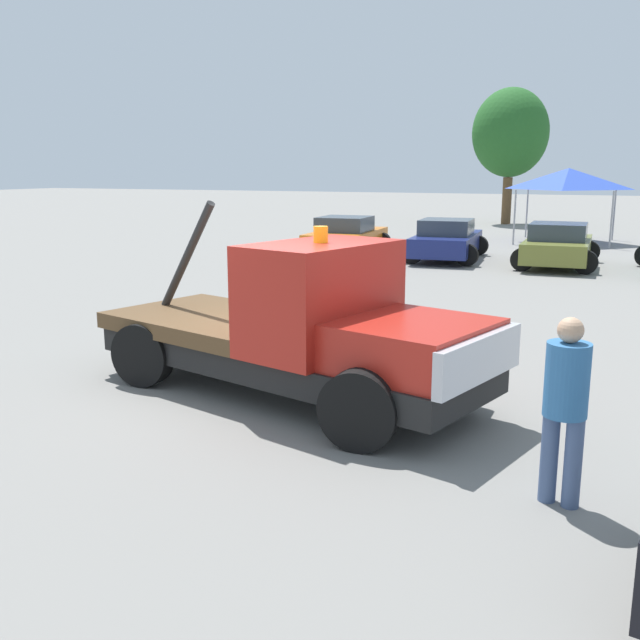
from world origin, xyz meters
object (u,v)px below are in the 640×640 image
Objects in this scene: tow_truck at (304,332)px; parked_car_olive at (558,245)px; traffic_cone at (369,312)px; tree_left at (510,133)px; parked_car_orange at (346,236)px; person_near_truck at (566,398)px; parked_car_navy at (447,240)px; canopy_tent_blue at (568,179)px.

parked_car_olive is (1.73, 14.80, -0.25)m from tow_truck.
parked_car_olive is at bearing 76.38° from traffic_cone.
tow_truck is 32.12m from tree_left.
tree_left is (-2.55, 31.78, 3.90)m from tow_truck.
parked_car_orange is 1.03× the size of parked_car_olive.
tree_left is (-5.87, 33.58, 3.81)m from person_near_truck.
person_near_truck reaches higher than parked_car_olive.
canopy_tent_blue is (3.07, 7.51, 1.91)m from parked_car_navy.
parked_car_olive is 18.00m from tree_left.
canopy_tent_blue is at bearing -44.76° from parked_car_orange.
parked_car_navy is (-5.12, 16.91, -0.34)m from person_near_truck.
canopy_tent_blue is (1.28, 22.62, 1.66)m from tow_truck.
parked_car_orange is at bearing -130.88° from canopy_tent_blue.
traffic_cone is (-4.08, 6.37, -0.73)m from person_near_truck.
parked_car_orange is 7.04m from parked_car_olive.
canopy_tent_blue reaches higher than parked_car_navy.
tow_truck is at bearing -164.40° from parked_car_orange.
canopy_tent_blue is (-0.45, 7.82, 1.91)m from parked_car_olive.
tow_truck reaches higher than person_near_truck.
tree_left is (-3.82, 9.16, 2.24)m from canopy_tent_blue.
traffic_cone is at bearing -160.29° from parked_car_orange.
tree_left is at bearing 112.66° from canopy_tent_blue.
parked_car_olive is 10.53m from traffic_cone.
parked_car_olive is at bearing -86.73° from canopy_tent_blue.
parked_car_olive is 7.80× the size of traffic_cone.
parked_car_orange and parked_car_navy have the same top height.
person_near_truck is at bearing -175.87° from parked_car_olive.
parked_car_navy is at bearing -151.56° from person_near_truck.
person_near_truck is 0.40× the size of parked_car_olive.
parked_car_orange is at bearing 124.92° from tow_truck.
parked_car_navy is at bearing 112.21° from tow_truck.
canopy_tent_blue reaches higher than parked_car_olive.
canopy_tent_blue reaches higher than traffic_cone.
tow_truck is 1.32× the size of parked_car_navy.
person_near_truck is at bearing -167.89° from parked_car_navy.
tree_left reaches higher than parked_car_olive.
traffic_cone is at bearing -96.42° from canopy_tent_blue.
parked_car_navy is at bearing -92.17° from parked_car_orange.
parked_car_navy is 1.23× the size of canopy_tent_blue.
tree_left is at bearing 93.77° from traffic_cone.
traffic_cone is (-2.03, -18.05, -2.30)m from canopy_tent_blue.
parked_car_navy is 8.33m from canopy_tent_blue.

